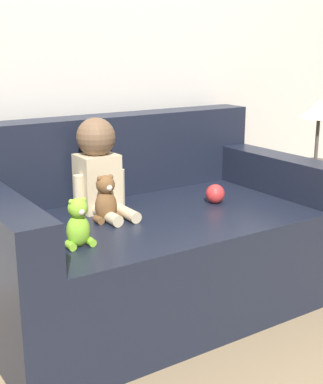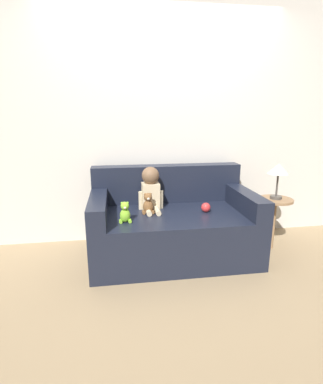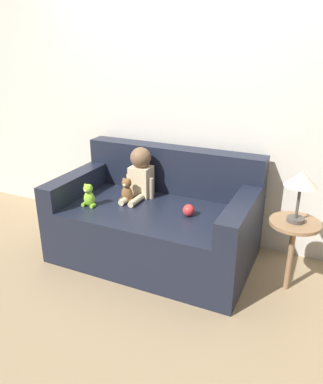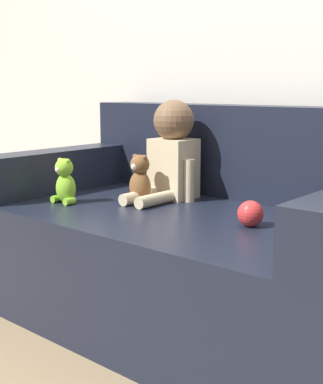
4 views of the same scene
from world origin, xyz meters
name	(u,v)px [view 3 (image 3 of 4)]	position (x,y,z in m)	size (l,w,h in m)	color
ground_plane	(154,256)	(0.00, 0.00, 0.00)	(12.00, 12.00, 0.00)	#9E8460
wall_back	(182,94)	(0.00, 0.56, 1.30)	(8.00, 0.05, 2.60)	silver
couch	(157,221)	(0.00, 0.05, 0.31)	(1.61, 0.95, 0.87)	black
person_baby	(140,174)	(-0.20, 0.15, 0.67)	(0.25, 0.36, 0.43)	beige
teddy_bear_brown	(127,191)	(-0.25, 0.00, 0.56)	(0.12, 0.09, 0.21)	brown
plush_toy_side	(89,196)	(-0.48, -0.22, 0.56)	(0.11, 0.09, 0.19)	#8CD133
toy_ball	(189,210)	(0.32, -0.05, 0.52)	(0.09, 0.09, 0.09)	red
side_table	(298,203)	(1.09, 0.01, 0.69)	(0.35, 0.35, 0.92)	#93704C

